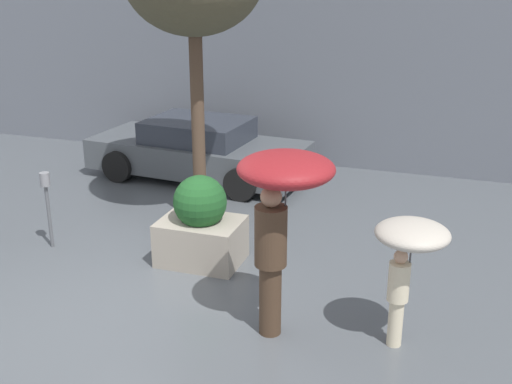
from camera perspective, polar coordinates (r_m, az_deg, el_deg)
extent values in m
plane|color=#51565B|center=(8.28, -11.54, -9.56)|extent=(40.00, 40.00, 0.00)
cube|color=slate|center=(13.26, 1.96, 15.50)|extent=(18.00, 0.30, 6.00)
cube|color=#9E9384|center=(9.04, -4.89, -4.37)|extent=(1.13, 0.83, 0.62)
sphere|color=#1E5123|center=(8.81, -5.00, -0.88)|extent=(0.74, 0.74, 0.74)
cylinder|color=#473323|center=(7.31, 1.28, -9.48)|extent=(0.25, 0.25, 0.86)
cylinder|color=#473323|center=(6.96, 1.32, -3.95)|extent=(0.36, 0.36, 0.68)
sphere|color=#997056|center=(6.79, 1.35, -0.42)|extent=(0.23, 0.23, 0.23)
cylinder|color=#4C4C51|center=(6.86, 2.64, -0.79)|extent=(0.02, 0.02, 0.72)
ellipsoid|color=maroon|center=(6.74, 2.69, 2.07)|extent=(1.05, 1.05, 0.34)
cylinder|color=beige|center=(7.33, 12.28, -11.25)|extent=(0.16, 0.16, 0.56)
cylinder|color=beige|center=(7.09, 12.58, -7.79)|extent=(0.23, 0.23, 0.44)
sphere|color=tan|center=(6.96, 12.76, -5.62)|extent=(0.15, 0.15, 0.15)
cylinder|color=#4C4C51|center=(7.00, 13.56, -5.62)|extent=(0.02, 0.02, 0.53)
ellipsoid|color=beige|center=(6.89, 13.74, -3.63)|extent=(0.79, 0.79, 0.25)
cube|color=#4C5156|center=(12.54, -5.11, 3.32)|extent=(4.31, 2.05, 0.57)
cube|color=#2D333D|center=(12.41, -5.18, 5.49)|extent=(2.00, 1.60, 0.41)
cylinder|color=black|center=(12.56, -12.15, 2.26)|extent=(0.62, 0.27, 0.61)
cylinder|color=black|center=(13.92, -8.14, 4.23)|extent=(0.62, 0.27, 0.61)
cylinder|color=black|center=(11.31, -1.35, 0.73)|extent=(0.62, 0.27, 0.61)
cylinder|color=black|center=(12.79, 1.84, 3.03)|extent=(0.62, 0.27, 0.61)
cylinder|color=brown|center=(10.02, -5.18, 6.05)|extent=(0.21, 0.21, 3.26)
cylinder|color=#595B60|center=(9.87, -17.91, -2.10)|extent=(0.05, 0.05, 0.96)
cylinder|color=gray|center=(9.68, -18.27, 1.08)|extent=(0.14, 0.14, 0.20)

